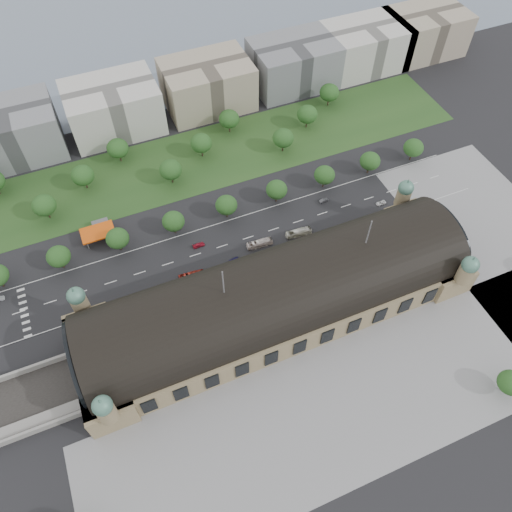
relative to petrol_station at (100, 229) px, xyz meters
name	(u,v)px	position (x,y,z in m)	size (l,w,h in m)	color
ground	(276,311)	(53.91, -65.28, -2.95)	(900.00, 900.00, 0.00)	black
station	(277,297)	(53.91, -65.28, 7.33)	(150.00, 48.40, 44.30)	#8B7A56
plaza_south	(355,403)	(63.91, -109.28, -2.95)	(190.00, 48.00, 0.12)	gray
plaza_east	(491,232)	(156.91, -65.28, -2.95)	(56.00, 100.00, 0.12)	gray
road_slab	(195,255)	(33.91, -27.28, -2.95)	(260.00, 26.00, 0.10)	black
grass_belt	(169,168)	(38.91, 27.72, -2.95)	(300.00, 45.00, 0.10)	#24471C
petrol_station	(100,229)	(0.00, 0.00, 0.00)	(14.00, 13.00, 5.05)	#DE500D
office_2	(10,133)	(-26.09, 67.72, 9.05)	(45.00, 32.00, 24.00)	gray
office_3	(114,108)	(23.91, 67.72, 9.05)	(45.00, 32.00, 24.00)	beige
office_4	(207,85)	(73.91, 67.72, 9.05)	(45.00, 32.00, 24.00)	tan
office_5	(293,64)	(123.91, 67.72, 9.05)	(45.00, 32.00, 24.00)	gray
office_6	(365,46)	(168.91, 67.72, 9.05)	(45.00, 32.00, 24.00)	beige
office_7	(424,32)	(208.91, 67.72, 9.05)	(45.00, 32.00, 24.00)	tan
tree_row_2	(58,256)	(-18.09, -12.28, 4.48)	(9.60, 9.60, 11.52)	#2D2116
tree_row_3	(117,238)	(5.91, -12.28, 4.48)	(9.60, 9.60, 11.52)	#2D2116
tree_row_4	(173,221)	(29.91, -12.28, 4.48)	(9.60, 9.60, 11.52)	#2D2116
tree_row_5	(226,205)	(53.91, -12.28, 4.48)	(9.60, 9.60, 11.52)	#2D2116
tree_row_6	(277,190)	(77.91, -12.28, 4.48)	(9.60, 9.60, 11.52)	#2D2116
tree_row_7	(324,175)	(101.91, -12.28, 4.48)	(9.60, 9.60, 11.52)	#2D2116
tree_row_8	(370,161)	(125.91, -12.28, 4.48)	(9.60, 9.60, 11.52)	#2D2116
tree_row_9	(413,148)	(149.91, -12.28, 4.48)	(9.60, 9.60, 11.52)	#2D2116
tree_belt_3	(44,205)	(-19.09, 17.72, 5.10)	(10.40, 10.40, 12.48)	#2D2116
tree_belt_4	(83,175)	(-0.09, 29.72, 5.10)	(10.40, 10.40, 12.48)	#2D2116
tree_belt_5	(118,148)	(18.91, 41.72, 5.10)	(10.40, 10.40, 12.48)	#2D2116
tree_belt_6	(171,170)	(37.91, 17.72, 5.10)	(10.40, 10.40, 12.48)	#2D2116
tree_belt_7	(201,143)	(56.91, 29.72, 5.10)	(10.40, 10.40, 12.48)	#2D2116
tree_belt_8	(229,119)	(75.91, 41.72, 5.10)	(10.40, 10.40, 12.48)	#2D2116
tree_belt_9	(283,138)	(94.91, 17.72, 5.10)	(10.40, 10.40, 12.48)	#2D2116
tree_belt_10	(307,114)	(113.91, 29.72, 5.10)	(10.40, 10.40, 12.48)	#2D2116
tree_belt_11	(329,92)	(132.91, 41.72, 5.10)	(10.40, 10.40, 12.48)	#2D2116
tree_plaza_s	(511,383)	(113.91, -125.28, 3.86)	(9.00, 9.00, 10.64)	#2D2116
traffic_car_3	(199,245)	(36.77, -23.37, -2.20)	(2.10, 5.17, 1.50)	maroon
traffic_car_4	(234,260)	(47.73, -36.32, -2.22)	(1.72, 4.26, 1.45)	#19163F
traffic_car_5	(324,200)	(97.85, -20.91, -2.25)	(1.48, 4.26, 1.40)	#56575E
traffic_car_6	(381,203)	(121.07, -32.40, -2.30)	(2.15, 4.66, 1.29)	silver
parked_car_0	(129,313)	(1.22, -44.28, -2.27)	(1.43, 4.10, 1.35)	black
parked_car_1	(110,310)	(-5.20, -40.28, -2.23)	(2.37, 5.15, 1.43)	maroon
parked_car_2	(118,310)	(-2.20, -41.64, -2.18)	(2.15, 5.28, 1.53)	#182045
parked_car_3	(174,292)	(19.97, -41.80, -2.20)	(1.78, 4.42, 1.51)	#56575D
parked_car_4	(160,302)	(13.63, -44.28, -2.15)	(1.69, 4.84, 1.59)	silver
parked_car_5	(151,303)	(10.20, -43.58, -2.15)	(2.67, 5.79, 1.61)	gray
parked_car_6	(213,282)	(35.91, -43.43, -2.21)	(2.06, 5.07, 1.47)	black
bus_west	(192,276)	(28.91, -37.80, -1.48)	(2.47, 10.57, 2.94)	#AF281C
bus_mid	(260,244)	(60.75, -33.28, -1.38)	(2.63, 11.24, 3.13)	white
bus_east	(299,233)	(78.62, -34.35, -1.34)	(2.71, 11.57, 3.22)	silver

